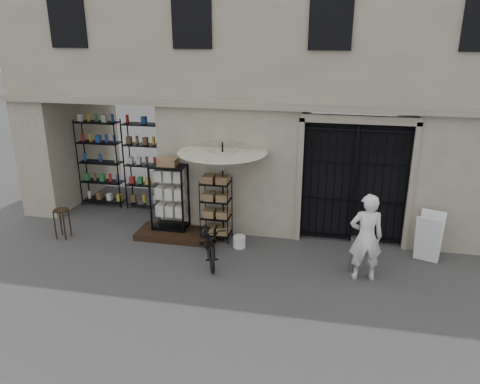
% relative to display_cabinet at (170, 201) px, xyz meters
% --- Properties ---
extents(ground, '(80.00, 80.00, 0.00)m').
position_rel_display_cabinet_xyz_m(ground, '(2.64, -1.73, -0.88)').
color(ground, black).
rests_on(ground, ground).
extents(main_building, '(14.00, 4.00, 9.00)m').
position_rel_display_cabinet_xyz_m(main_building, '(2.64, 2.27, 3.62)').
color(main_building, gray).
rests_on(main_building, ground).
extents(shop_recess, '(3.00, 1.70, 3.00)m').
position_rel_display_cabinet_xyz_m(shop_recess, '(-1.86, 1.07, 0.62)').
color(shop_recess, black).
rests_on(shop_recess, ground).
extents(shop_shelving, '(2.70, 0.50, 2.50)m').
position_rel_display_cabinet_xyz_m(shop_shelving, '(-1.91, 1.57, 0.37)').
color(shop_shelving, black).
rests_on(shop_shelving, ground).
extents(iron_gate, '(2.50, 0.21, 3.00)m').
position_rel_display_cabinet_xyz_m(iron_gate, '(4.39, 0.55, 0.62)').
color(iron_gate, black).
rests_on(iron_gate, ground).
extents(step_platform, '(2.00, 0.90, 0.15)m').
position_rel_display_cabinet_xyz_m(step_platform, '(0.24, -0.18, -0.81)').
color(step_platform, black).
rests_on(step_platform, ground).
extents(display_cabinet, '(0.91, 0.68, 1.76)m').
position_rel_display_cabinet_xyz_m(display_cabinet, '(0.00, 0.00, 0.00)').
color(display_cabinet, black).
rests_on(display_cabinet, step_platform).
extents(wire_rack, '(0.73, 0.57, 1.54)m').
position_rel_display_cabinet_xyz_m(wire_rack, '(1.20, -0.08, -0.13)').
color(wire_rack, black).
rests_on(wire_rack, ground).
extents(market_umbrella, '(1.89, 1.93, 2.94)m').
position_rel_display_cabinet_xyz_m(market_umbrella, '(1.38, -0.12, 1.23)').
color(market_umbrella, black).
rests_on(market_umbrella, ground).
extents(white_bucket, '(0.31, 0.31, 0.28)m').
position_rel_display_cabinet_xyz_m(white_bucket, '(1.84, -0.42, -0.74)').
color(white_bucket, silver).
rests_on(white_bucket, ground).
extents(bicycle, '(0.91, 1.08, 1.75)m').
position_rel_display_cabinet_xyz_m(bicycle, '(1.32, -1.18, -0.88)').
color(bicycle, black).
rests_on(bicycle, ground).
extents(wooden_stool, '(0.46, 0.46, 0.74)m').
position_rel_display_cabinet_xyz_m(wooden_stool, '(-2.52, -0.77, -0.49)').
color(wooden_stool, black).
rests_on(wooden_stool, ground).
extents(steel_bollard, '(0.16, 0.16, 0.79)m').
position_rel_display_cabinet_xyz_m(steel_bollard, '(4.42, -1.04, -0.48)').
color(steel_bollard, slate).
rests_on(steel_bollard, ground).
extents(shopkeeper, '(0.96, 1.94, 0.44)m').
position_rel_display_cabinet_xyz_m(shopkeeper, '(4.63, -1.30, -0.88)').
color(shopkeeper, silver).
rests_on(shopkeeper, ground).
extents(easel_sign, '(0.69, 0.74, 1.09)m').
position_rel_display_cabinet_xyz_m(easel_sign, '(6.05, -0.23, -0.32)').
color(easel_sign, silver).
rests_on(easel_sign, ground).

